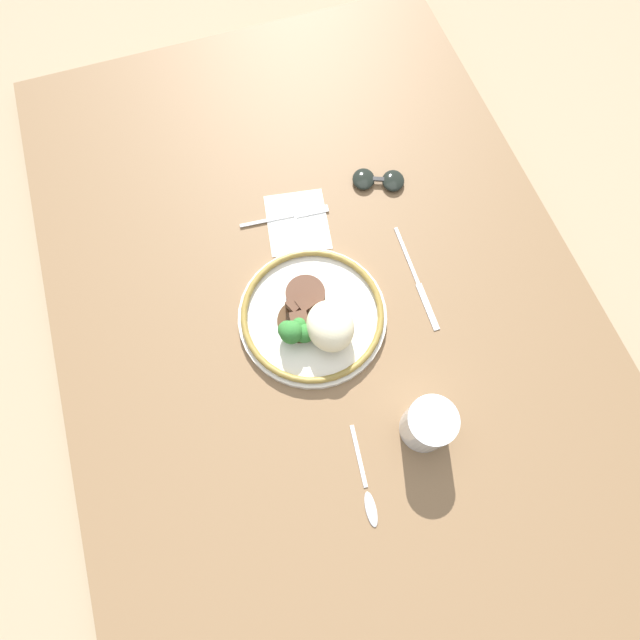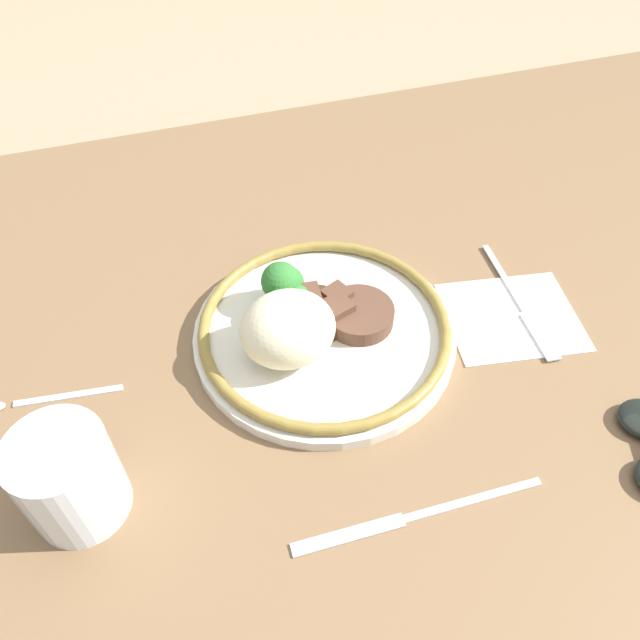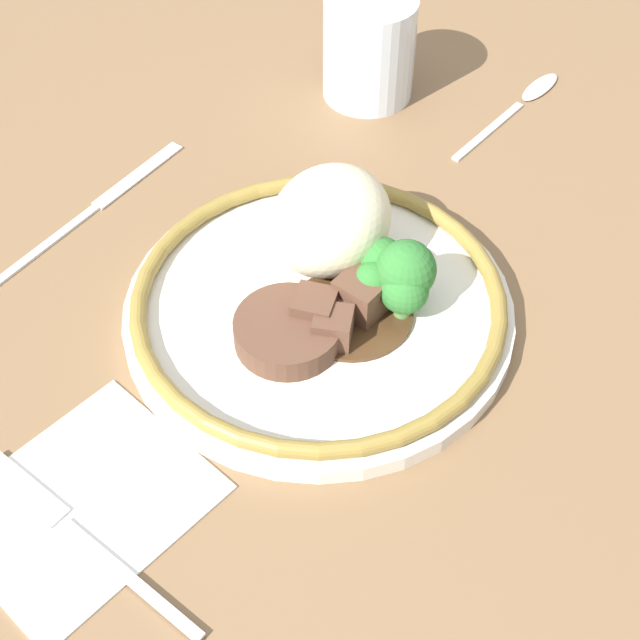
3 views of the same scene
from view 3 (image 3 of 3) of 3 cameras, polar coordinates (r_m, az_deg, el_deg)
The scene contains 8 objects.
ground_plane at distance 0.66m, azimuth -4.45°, elevation -3.32°, with size 8.00×8.00×0.00m, color #998466.
dining_table at distance 0.64m, azimuth -4.54°, elevation -2.40°, with size 1.44×1.00×0.03m.
napkin at distance 0.57m, azimuth -14.92°, elevation -11.26°, with size 0.16×0.14×0.00m.
plate at distance 0.63m, azimuth 0.39°, elevation 2.15°, with size 0.28×0.28×0.09m.
juice_glass at distance 0.83m, azimuth 3.15°, elevation 16.72°, with size 0.08×0.08×0.09m.
fork at distance 0.56m, azimuth -15.91°, elevation -12.50°, with size 0.03×0.18×0.00m.
knife at distance 0.75m, azimuth -14.45°, elevation 6.77°, with size 0.23×0.02×0.00m.
spoon at distance 0.87m, azimuth 13.15°, elevation 13.70°, with size 0.17×0.03×0.01m.
Camera 3 is at (-0.31, -0.27, 0.51)m, focal length 50.00 mm.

